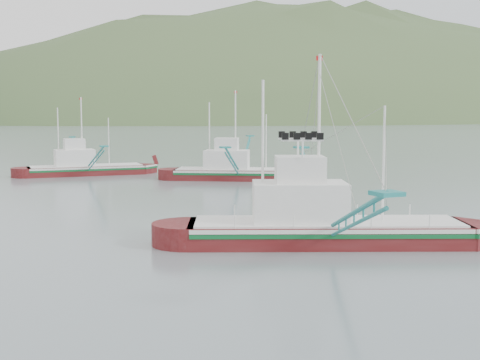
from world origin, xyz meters
name	(u,v)px	position (x,y,z in m)	size (l,w,h in m)	color
ground	(278,242)	(0.00, 0.00, 0.00)	(1200.00, 1200.00, 0.00)	slate
main_boat	(325,204)	(2.29, -1.59, 2.44)	(16.88, 28.56, 12.05)	#4F0D0E
bg_boat_far	(85,164)	(-3.72, 46.44, 1.40)	(13.97, 25.19, 10.19)	#4F0D0E
bg_boat_right	(239,160)	(11.53, 34.03, 2.27)	(16.99, 25.12, 10.92)	#4F0D0E
headland_right	(314,119)	(240.00, 430.00, 0.00)	(684.00, 432.00, 306.00)	#3D562C
ridge_distant	(22,119)	(30.00, 560.00, 0.00)	(960.00, 400.00, 240.00)	slate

